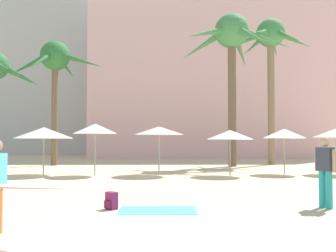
# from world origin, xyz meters

# --- Properties ---
(ground) EXTENTS (120.00, 120.00, 0.00)m
(ground) POSITION_xyz_m (0.00, 0.00, 0.00)
(ground) COLOR beige
(hotel_pink) EXTENTS (22.81, 8.32, 14.42)m
(hotel_pink) POSITION_xyz_m (5.28, 30.78, 7.21)
(hotel_pink) COLOR beige
(hotel_pink) RESTS_ON ground
(hotel_tower_gray) EXTENTS (14.44, 9.17, 35.51)m
(hotel_tower_gray) POSITION_xyz_m (-11.30, 39.53, 17.76)
(hotel_tower_gray) COLOR #BCB7AD
(hotel_tower_gray) RESTS_ON ground
(palm_tree_left) EXTENTS (6.39, 6.36, 8.27)m
(palm_tree_left) POSITION_xyz_m (-6.72, 18.93, 6.77)
(palm_tree_left) COLOR brown
(palm_tree_left) RESTS_ON ground
(palm_tree_center) EXTENTS (7.02, 6.43, 9.77)m
(palm_tree_center) POSITION_xyz_m (4.90, 17.70, 7.92)
(palm_tree_center) COLOR brown
(palm_tree_center) RESTS_ON ground
(palm_tree_right) EXTENTS (5.95, 5.49, 10.01)m
(palm_tree_right) POSITION_xyz_m (7.87, 19.41, 8.17)
(palm_tree_right) COLOR #896B4C
(palm_tree_right) RESTS_ON ground
(cafe_umbrella_0) EXTENTS (2.08, 2.08, 2.45)m
(cafe_umbrella_0) POSITION_xyz_m (-2.79, 11.89, 2.21)
(cafe_umbrella_0) COLOR gray
(cafe_umbrella_0) RESTS_ON ground
(cafe_umbrella_1) EXTENTS (2.78, 2.78, 2.29)m
(cafe_umbrella_1) POSITION_xyz_m (-5.29, 12.13, 2.02)
(cafe_umbrella_1) COLOR gray
(cafe_umbrella_1) RESTS_ON ground
(cafe_umbrella_2) EXTENTS (2.38, 2.38, 2.32)m
(cafe_umbrella_2) POSITION_xyz_m (0.25, 11.96, 2.12)
(cafe_umbrella_2) COLOR gray
(cafe_umbrella_2) RESTS_ON ground
(cafe_umbrella_4) EXTENTS (2.09, 2.09, 2.23)m
(cafe_umbrella_4) POSITION_xyz_m (6.37, 12.26, 1.99)
(cafe_umbrella_4) COLOR gray
(cafe_umbrella_4) RESTS_ON ground
(cafe_umbrella_5) EXTENTS (2.22, 2.22, 2.14)m
(cafe_umbrella_5) POSITION_xyz_m (3.58, 11.57, 1.92)
(cafe_umbrella_5) COLOR gray
(cafe_umbrella_5) RESTS_ON ground
(cafe_umbrella_6) EXTENTS (2.24, 2.24, 2.24)m
(cafe_umbrella_6) POSITION_xyz_m (8.92, 12.17, 2.02)
(cafe_umbrella_6) COLOR gray
(cafe_umbrella_6) RESTS_ON ground
(beach_towel) EXTENTS (1.84, 1.09, 0.01)m
(beach_towel) POSITION_xyz_m (0.26, 3.09, 0.01)
(beach_towel) COLOR #4CC6D6
(beach_towel) RESTS_ON ground
(backpack) EXTENTS (0.35, 0.35, 0.42)m
(backpack) POSITION_xyz_m (-0.87, 3.28, 0.20)
(backpack) COLOR #7B2149
(backpack) RESTS_ON ground
(person_near_left) EXTENTS (0.38, 0.58, 1.76)m
(person_near_left) POSITION_xyz_m (4.41, 3.32, 0.97)
(person_near_left) COLOR teal
(person_near_left) RESTS_ON ground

